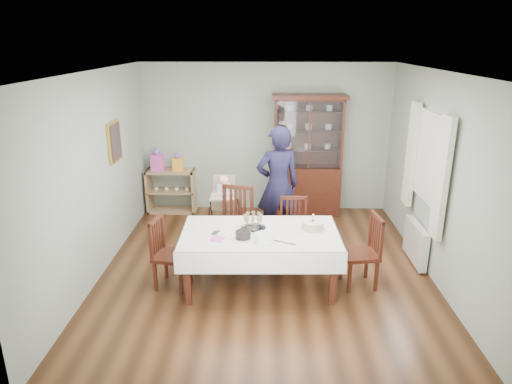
{
  "coord_description": "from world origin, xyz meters",
  "views": [
    {
      "loc": [
        -0.01,
        -5.72,
        3.07
      ],
      "look_at": [
        -0.13,
        0.2,
        1.09
      ],
      "focal_mm": 32.0,
      "sensor_mm": 36.0,
      "label": 1
    }
  ],
  "objects_px": {
    "chair_far_right": "(293,242)",
    "champagne_tray": "(253,224)",
    "woman": "(278,186)",
    "chair_end_right": "(360,265)",
    "chair_end_left": "(171,266)",
    "gift_bag_pink": "(157,161)",
    "sideboard": "(171,191)",
    "high_chair": "(224,215)",
    "china_cabinet": "(308,154)",
    "gift_bag_orange": "(178,163)",
    "dining_table": "(260,259)",
    "chair_far_left": "(234,239)",
    "birthday_cake": "(313,226)"
  },
  "relations": [
    {
      "from": "dining_table",
      "to": "sideboard",
      "type": "bearing_deg",
      "value": 121.88
    },
    {
      "from": "china_cabinet",
      "to": "woman",
      "type": "bearing_deg",
      "value": -113.83
    },
    {
      "from": "gift_bag_pink",
      "to": "sideboard",
      "type": "bearing_deg",
      "value": 5.27
    },
    {
      "from": "chair_far_left",
      "to": "chair_far_right",
      "type": "distance_m",
      "value": 0.86
    },
    {
      "from": "chair_far_right",
      "to": "chair_end_left",
      "type": "relative_size",
      "value": 0.98
    },
    {
      "from": "champagne_tray",
      "to": "gift_bag_pink",
      "type": "bearing_deg",
      "value": 125.04
    },
    {
      "from": "dining_table",
      "to": "sideboard",
      "type": "distance_m",
      "value": 3.18
    },
    {
      "from": "chair_end_left",
      "to": "birthday_cake",
      "type": "xyz_separation_m",
      "value": [
        1.82,
        0.11,
        0.54
      ]
    },
    {
      "from": "woman",
      "to": "gift_bag_orange",
      "type": "relative_size",
      "value": 5.54
    },
    {
      "from": "high_chair",
      "to": "gift_bag_pink",
      "type": "height_order",
      "value": "gift_bag_pink"
    },
    {
      "from": "woman",
      "to": "gift_bag_pink",
      "type": "bearing_deg",
      "value": -44.06
    },
    {
      "from": "chair_end_left",
      "to": "china_cabinet",
      "type": "bearing_deg",
      "value": -24.86
    },
    {
      "from": "high_chair",
      "to": "birthday_cake",
      "type": "height_order",
      "value": "high_chair"
    },
    {
      "from": "chair_far_right",
      "to": "high_chair",
      "type": "bearing_deg",
      "value": 147.92
    },
    {
      "from": "chair_far_left",
      "to": "high_chair",
      "type": "xyz_separation_m",
      "value": [
        -0.2,
        0.68,
        0.1
      ]
    },
    {
      "from": "sideboard",
      "to": "woman",
      "type": "relative_size",
      "value": 0.48
    },
    {
      "from": "sideboard",
      "to": "gift_bag_orange",
      "type": "xyz_separation_m",
      "value": [
        0.15,
        -0.02,
        0.55
      ]
    },
    {
      "from": "chair_far_left",
      "to": "woman",
      "type": "distance_m",
      "value": 1.1
    },
    {
      "from": "chair_far_right",
      "to": "chair_end_right",
      "type": "bearing_deg",
      "value": -40.81
    },
    {
      "from": "chair_far_right",
      "to": "gift_bag_pink",
      "type": "height_order",
      "value": "gift_bag_pink"
    },
    {
      "from": "dining_table",
      "to": "chair_far_left",
      "type": "relative_size",
      "value": 1.89
    },
    {
      "from": "china_cabinet",
      "to": "chair_end_left",
      "type": "distance_m",
      "value": 3.45
    },
    {
      "from": "dining_table",
      "to": "woman",
      "type": "distance_m",
      "value": 1.53
    },
    {
      "from": "china_cabinet",
      "to": "chair_end_right",
      "type": "xyz_separation_m",
      "value": [
        0.48,
        -2.63,
        -0.84
      ]
    },
    {
      "from": "birthday_cake",
      "to": "champagne_tray",
      "type": "bearing_deg",
      "value": 178.35
    },
    {
      "from": "high_chair",
      "to": "chair_far_left",
      "type": "bearing_deg",
      "value": -71.84
    },
    {
      "from": "chair_far_left",
      "to": "dining_table",
      "type": "bearing_deg",
      "value": -48.68
    },
    {
      "from": "chair_end_left",
      "to": "woman",
      "type": "xyz_separation_m",
      "value": [
        1.41,
        1.43,
        0.65
      ]
    },
    {
      "from": "gift_bag_orange",
      "to": "dining_table",
      "type": "bearing_deg",
      "value": -60.35
    },
    {
      "from": "dining_table",
      "to": "sideboard",
      "type": "height_order",
      "value": "sideboard"
    },
    {
      "from": "woman",
      "to": "birthday_cake",
      "type": "distance_m",
      "value": 1.39
    },
    {
      "from": "chair_far_right",
      "to": "champagne_tray",
      "type": "height_order",
      "value": "champagne_tray"
    },
    {
      "from": "china_cabinet",
      "to": "gift_bag_orange",
      "type": "bearing_deg",
      "value": 179.96
    },
    {
      "from": "sideboard",
      "to": "chair_end_left",
      "type": "height_order",
      "value": "chair_end_left"
    },
    {
      "from": "chair_far_left",
      "to": "chair_far_right",
      "type": "bearing_deg",
      "value": 15.5
    },
    {
      "from": "sideboard",
      "to": "birthday_cake",
      "type": "relative_size",
      "value": 2.83
    },
    {
      "from": "china_cabinet",
      "to": "woman",
      "type": "distance_m",
      "value": 1.4
    },
    {
      "from": "chair_end_right",
      "to": "champagne_tray",
      "type": "xyz_separation_m",
      "value": [
        -1.39,
        0.06,
        0.54
      ]
    },
    {
      "from": "woman",
      "to": "gift_bag_orange",
      "type": "xyz_separation_m",
      "value": [
        -1.78,
        1.27,
        0.02
      ]
    },
    {
      "from": "dining_table",
      "to": "woman",
      "type": "height_order",
      "value": "woman"
    },
    {
      "from": "gift_bag_orange",
      "to": "gift_bag_pink",
      "type": "bearing_deg",
      "value": 180.0
    },
    {
      "from": "chair_far_right",
      "to": "chair_end_left",
      "type": "distance_m",
      "value": 1.81
    },
    {
      "from": "woman",
      "to": "chair_end_right",
      "type": "bearing_deg",
      "value": 114.16
    },
    {
      "from": "chair_far_right",
      "to": "chair_end_left",
      "type": "xyz_separation_m",
      "value": [
        -1.62,
        -0.79,
        0.01
      ]
    },
    {
      "from": "chair_far_right",
      "to": "champagne_tray",
      "type": "distance_m",
      "value": 1.03
    },
    {
      "from": "gift_bag_orange",
      "to": "sideboard",
      "type": "bearing_deg",
      "value": 172.58
    },
    {
      "from": "chair_far_right",
      "to": "chair_end_left",
      "type": "bearing_deg",
      "value": -154.12
    },
    {
      "from": "high_chair",
      "to": "sideboard",
      "type": "bearing_deg",
      "value": 132.42
    },
    {
      "from": "chair_end_right",
      "to": "gift_bag_orange",
      "type": "distance_m",
      "value": 3.92
    },
    {
      "from": "chair_end_right",
      "to": "woman",
      "type": "relative_size",
      "value": 0.52
    }
  ]
}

